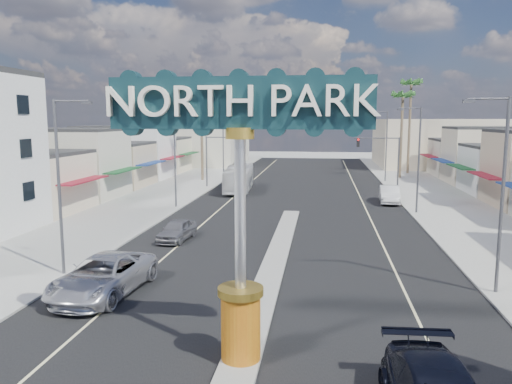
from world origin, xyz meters
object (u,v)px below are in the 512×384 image
(traffic_signal_right, at_px, (382,153))
(palm_left_far, at_px, (201,91))
(streetlight_r_far, at_px, (385,142))
(palm_right_far, at_px, (411,88))
(traffic_signal_left, at_px, (222,151))
(streetlight_l_mid, at_px, (177,152))
(suv_left, at_px, (104,276))
(streetlight_l_far, at_px, (224,141))
(streetlight_l_near, at_px, (62,178))
(car_parked_left, at_px, (177,230))
(streetlight_r_near, at_px, (499,186))
(palm_right_mid, at_px, (403,99))
(streetlight_r_mid, at_px, (417,154))
(city_bus, at_px, (239,178))
(car_parked_right, at_px, (389,194))
(gateway_sign, at_px, (240,186))

(traffic_signal_right, height_order, palm_left_far, palm_left_far)
(streetlight_r_far, height_order, palm_right_far, palm_right_far)
(traffic_signal_left, height_order, streetlight_l_mid, streetlight_l_mid)
(suv_left, bearing_deg, streetlight_l_far, 99.11)
(streetlight_r_far, bearing_deg, streetlight_l_near, -116.42)
(streetlight_l_far, relative_size, palm_right_far, 0.64)
(car_parked_left, bearing_deg, palm_left_far, 106.37)
(streetlight_r_near, bearing_deg, streetlight_r_far, 90.00)
(traffic_signal_left, distance_m, traffic_signal_right, 18.37)
(streetlight_l_far, distance_m, palm_right_far, 28.29)
(traffic_signal_left, height_order, palm_right_mid, palm_right_mid)
(streetlight_r_mid, bearing_deg, streetlight_l_far, 133.48)
(streetlight_l_near, bearing_deg, city_bus, 83.22)
(car_parked_left, relative_size, car_parked_right, 0.82)
(streetlight_r_mid, relative_size, car_parked_right, 1.79)
(traffic_signal_left, relative_size, palm_right_far, 0.43)
(traffic_signal_left, bearing_deg, streetlight_l_near, -92.10)
(gateway_sign, distance_m, palm_left_far, 50.06)
(streetlight_l_far, xyz_separation_m, car_parked_right, (19.43, -16.70, -4.24))
(traffic_signal_left, bearing_deg, traffic_signal_right, 0.00)
(traffic_signal_left, relative_size, streetlight_r_mid, 0.67)
(palm_right_mid, relative_size, palm_right_far, 0.86)
(gateway_sign, distance_m, streetlight_r_mid, 29.91)
(traffic_signal_left, relative_size, palm_left_far, 0.46)
(traffic_signal_right, xyz_separation_m, streetlight_r_far, (1.25, 8.01, 0.79))
(gateway_sign, height_order, traffic_signal_left, gateway_sign)
(car_parked_left, bearing_deg, streetlight_l_near, -107.42)
(streetlight_r_far, bearing_deg, palm_left_far, -175.12)
(palm_right_far, xyz_separation_m, car_parked_left, (-21.97, -43.88, -11.68))
(streetlight_l_far, bearing_deg, streetlight_l_near, -90.00)
(city_bus, bearing_deg, palm_right_far, 39.52)
(streetlight_l_near, height_order, streetlight_r_mid, same)
(gateway_sign, xyz_separation_m, car_parked_right, (9.00, 33.32, -5.10))
(traffic_signal_right, height_order, car_parked_left, traffic_signal_right)
(city_bus, bearing_deg, car_parked_left, -94.60)
(car_parked_left, bearing_deg, streetlight_r_mid, 39.97)
(streetlight_l_near, bearing_deg, palm_right_far, 63.94)
(gateway_sign, bearing_deg, city_bus, 99.62)
(streetlight_l_mid, bearing_deg, traffic_signal_left, 84.90)
(streetlight_r_near, xyz_separation_m, city_bus, (-17.13, 31.46, -3.59))
(streetlight_r_near, relative_size, car_parked_right, 1.79)
(streetlight_l_mid, xyz_separation_m, streetlight_l_far, (0.00, 22.00, 0.00))
(streetlight_r_mid, xyz_separation_m, streetlight_r_far, (0.00, 22.00, 0.00))
(streetlight_r_far, distance_m, car_parked_right, 17.29)
(gateway_sign, bearing_deg, traffic_signal_left, 102.33)
(streetlight_l_mid, xyz_separation_m, streetlight_r_near, (20.87, -20.00, 0.00))
(traffic_signal_right, bearing_deg, car_parked_right, -91.22)
(city_bus, bearing_deg, streetlight_l_mid, -111.99)
(streetlight_l_near, distance_m, suv_left, 5.74)
(streetlight_r_near, bearing_deg, streetlight_l_mid, 136.21)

